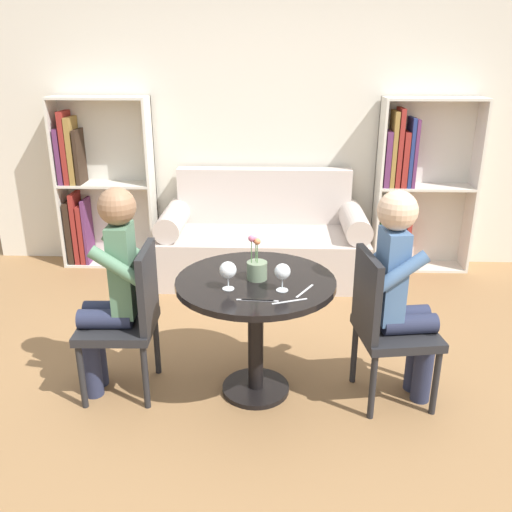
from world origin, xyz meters
The scene contains 17 objects.
ground_plane centered at (0.00, 0.00, 0.00)m, with size 16.00×16.00×0.00m, color olive.
back_wall centered at (0.00, 2.22, 1.35)m, with size 5.20×0.05×2.70m.
round_table centered at (0.00, 0.00, 0.57)m, with size 0.89×0.89×0.72m.
couch centered at (0.00, 1.79, 0.31)m, with size 1.79×0.80×0.92m.
bookshelf_left centered at (-1.57, 2.07, 0.74)m, with size 0.86×0.28×1.54m.
bookshelf_right centered at (1.32, 2.06, 0.73)m, with size 0.86×0.28×1.54m.
chair_left centered at (-0.72, -0.01, 0.49)m, with size 0.43×0.43×0.90m.
chair_right centered at (0.72, -0.04, 0.49)m, with size 0.48×0.48×0.90m.
person_left centered at (-0.81, -0.02, 0.66)m, with size 0.42×0.35×1.24m.
person_right centered at (0.81, -0.02, 0.67)m, with size 0.45×0.38×1.24m.
wine_glass_left centered at (-0.14, -0.13, 0.83)m, with size 0.09×0.09×0.15m.
wine_glass_right centered at (0.15, -0.14, 0.83)m, with size 0.08×0.08×0.15m.
flower_vase centered at (0.01, 0.01, 0.79)m, with size 0.11×0.11×0.26m.
knife_left_setting centered at (0.26, -0.15, 0.72)m, with size 0.10×0.17×0.00m.
fork_left_setting centered at (0.18, -0.28, 0.72)m, with size 0.18×0.08×0.00m.
knife_right_setting centered at (0.01, -0.27, 0.72)m, with size 0.19×0.02×0.00m.
fork_right_setting centered at (0.03, -0.27, 0.72)m, with size 0.19×0.02×0.00m.
Camera 1 is at (0.10, -2.75, 1.91)m, focal length 38.00 mm.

